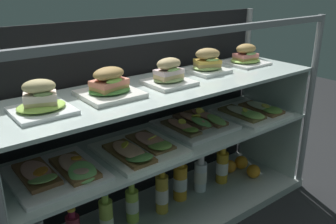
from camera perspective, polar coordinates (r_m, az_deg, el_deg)
The scene contains 25 objects.
ground_plane at distance 1.82m, azimuth 0.00°, elevation -16.62°, with size 6.00×6.00×0.02m, color black.
case_base_deck at distance 1.80m, azimuth 0.00°, elevation -15.83°, with size 1.52×0.46×0.04m, color #B7BFBB.
case_frame at distance 1.67m, azimuth -3.01°, elevation 0.03°, with size 1.52×0.46×0.92m.
riser_lower_tier at distance 1.69m, azimuth 0.00°, elevation -10.24°, with size 1.46×0.39×0.37m.
shelf_lower_glass at distance 1.60m, azimuth 0.00°, elevation -4.37°, with size 1.48×0.41×0.01m, color silver.
riser_upper_tier at distance 1.55m, azimuth 0.00°, elevation -0.25°, with size 1.46×0.39×0.23m.
shelf_upper_glass at distance 1.51m, azimuth 0.00°, elevation 4.12°, with size 1.48×0.41×0.01m, color silver.
plated_roll_sandwich_far_right at distance 1.24m, azimuth -19.34°, elevation 1.50°, with size 0.19×0.19×0.11m.
plated_roll_sandwich_right_of_center at distance 1.36m, azimuth -9.18°, elevation 4.02°, with size 0.21×0.21×0.11m.
plated_roll_sandwich_center at distance 1.49m, azimuth 0.19°, elevation 5.82°, with size 0.18×0.18×0.11m.
plated_roll_sandwich_mid_left at distance 1.70m, azimuth 6.20°, elevation 7.59°, with size 0.17×0.17×0.11m.
plated_roll_sandwich_mid_right at distance 1.90m, azimuth 12.07°, elevation 8.44°, with size 0.19×0.19×0.10m.
open_sandwich_tray_near_left_corner at distance 1.35m, azimuth -17.01°, elevation -9.02°, with size 0.31×0.31×0.06m.
open_sandwich_tray_left_of_center at distance 1.46m, azimuth -4.40°, elevation -5.74°, with size 0.31×0.32×0.06m.
open_sandwich_tray_near_right_corner at distance 1.71m, azimuth 4.30°, elevation -1.75°, with size 0.31×0.31×0.07m.
open_sandwich_tray_far_left at distance 1.90m, azimuth 13.08°, elevation 0.06°, with size 0.31×0.31×0.05m.
juice_bottle_front_middle at distance 1.61m, azimuth -9.64°, elevation -16.24°, with size 0.06×0.06×0.22m.
juice_bottle_front_second at distance 1.69m, azimuth -5.65°, elevation -14.24°, with size 0.06×0.06×0.21m.
juice_bottle_back_left at distance 1.73m, azimuth -0.97°, elevation -12.66°, with size 0.06×0.06×0.23m.
juice_bottle_back_center at distance 1.82m, azimuth 1.93°, elevation -10.76°, with size 0.07×0.07×0.24m.
juice_bottle_front_fourth at distance 1.90m, azimuth 5.11°, elevation -9.85°, with size 0.07×0.07×0.21m.
juice_bottle_front_right_end at distance 1.99m, azimuth 8.49°, elevation -8.48°, with size 0.07×0.07×0.21m.
orange_fruit_beside_bottles at distance 2.08m, azimuth 13.26°, elevation -9.04°, with size 0.08×0.08×0.08m, color orange.
orange_fruit_near_left_post at distance 2.16m, azimuth 11.43°, elevation -7.76°, with size 0.08×0.08×0.08m, color orange.
orange_fruit_rolled_forward at distance 2.11m, azimuth 9.67°, elevation -8.41°, with size 0.07×0.07×0.07m, color orange.
Camera 1 is at (-0.90, -1.14, 1.08)m, focal length 38.84 mm.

